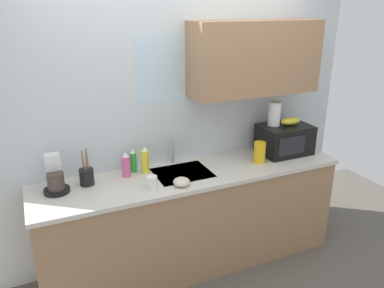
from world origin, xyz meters
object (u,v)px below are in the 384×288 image
(paper_towel_roll, at_px, (274,114))
(dish_soap_bottle_yellow, at_px, (145,160))
(microwave, at_px, (284,139))
(coffee_maker, at_px, (55,178))
(banana_bunch, at_px, (290,121))
(dish_soap_bottle_green, at_px, (133,161))
(utensil_crock, at_px, (87,176))
(dish_soap_bottle_pink, at_px, (126,165))
(cereal_canister, at_px, (259,152))
(mug_white, at_px, (152,182))
(small_bowl, at_px, (182,182))

(paper_towel_roll, xyz_separation_m, dish_soap_bottle_yellow, (-1.23, 0.05, -0.27))
(microwave, xyz_separation_m, paper_towel_roll, (-0.10, 0.05, 0.24))
(coffee_maker, bearing_deg, banana_bunch, -1.60)
(dish_soap_bottle_green, xyz_separation_m, utensil_crock, (-0.40, -0.09, -0.02))
(microwave, xyz_separation_m, dish_soap_bottle_pink, (-1.49, 0.10, -0.04))
(banana_bunch, distance_m, cereal_canister, 0.45)
(coffee_maker, relative_size, mug_white, 2.95)
(coffee_maker, bearing_deg, microwave, -1.68)
(cereal_canister, bearing_deg, dish_soap_bottle_yellow, 168.65)
(cereal_canister, distance_m, small_bowl, 0.83)
(dish_soap_bottle_pink, relative_size, utensil_crock, 0.71)
(coffee_maker, distance_m, small_bowl, 0.95)
(dish_soap_bottle_yellow, xyz_separation_m, dish_soap_bottle_green, (-0.09, 0.06, -0.01))
(paper_towel_roll, bearing_deg, cereal_canister, -147.99)
(banana_bunch, xyz_separation_m, small_bowl, (-1.20, -0.25, -0.27))
(cereal_canister, height_order, utensil_crock, utensil_crock)
(small_bowl, bearing_deg, paper_towel_roll, 15.95)
(cereal_canister, xyz_separation_m, small_bowl, (-0.81, -0.15, -0.06))
(microwave, xyz_separation_m, coffee_maker, (-2.04, 0.06, -0.03))
(paper_towel_roll, distance_m, dish_soap_bottle_pink, 1.42)
(banana_bunch, height_order, coffee_maker, banana_bunch)
(dish_soap_bottle_green, bearing_deg, coffee_maker, -170.66)
(paper_towel_roll, xyz_separation_m, dish_soap_bottle_pink, (-1.39, 0.04, -0.28))
(banana_bunch, xyz_separation_m, coffee_maker, (-2.09, 0.06, -0.20))
(dish_soap_bottle_yellow, bearing_deg, dish_soap_bottle_green, 143.59)
(microwave, distance_m, utensil_crock, 1.81)
(dish_soap_bottle_yellow, distance_m, small_bowl, 0.40)
(banana_bunch, xyz_separation_m, cereal_canister, (-0.39, -0.10, -0.21))
(microwave, relative_size, dish_soap_bottle_pink, 2.21)
(microwave, distance_m, cereal_canister, 0.36)
(dish_soap_bottle_green, xyz_separation_m, cereal_canister, (1.08, -0.26, -0.00))
(dish_soap_bottle_pink, bearing_deg, cereal_canister, -9.58)
(microwave, height_order, small_bowl, microwave)
(banana_bunch, distance_m, dish_soap_bottle_yellow, 1.40)
(dish_soap_bottle_green, bearing_deg, paper_towel_roll, -4.85)
(microwave, relative_size, paper_towel_roll, 2.09)
(cereal_canister, bearing_deg, paper_towel_roll, 32.01)
(microwave, relative_size, mug_white, 4.84)
(mug_white, xyz_separation_m, utensil_crock, (-0.44, 0.26, 0.02))
(utensil_crock, bearing_deg, coffee_maker, -177.15)
(banana_bunch, distance_m, utensil_crock, 1.88)
(microwave, bearing_deg, banana_bunch, 1.77)
(banana_bunch, distance_m, dish_soap_bottle_pink, 1.56)
(mug_white, bearing_deg, dish_soap_bottle_yellow, 82.11)
(dish_soap_bottle_green, relative_size, cereal_canister, 1.08)
(dish_soap_bottle_yellow, xyz_separation_m, small_bowl, (0.18, -0.35, -0.08))
(mug_white, height_order, utensil_crock, utensil_crock)
(dish_soap_bottle_pink, bearing_deg, microwave, -3.69)
(cereal_canister, height_order, mug_white, cereal_canister)
(paper_towel_roll, relative_size, dish_soap_bottle_green, 1.09)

